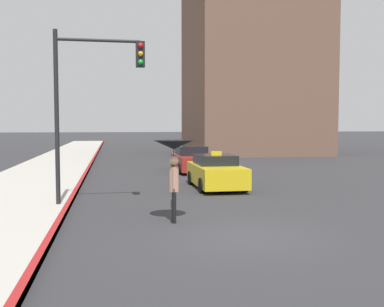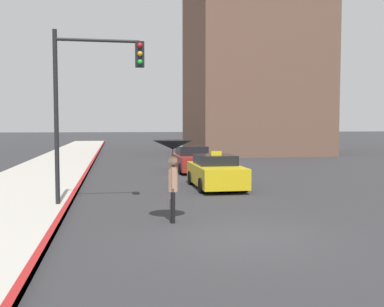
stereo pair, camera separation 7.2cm
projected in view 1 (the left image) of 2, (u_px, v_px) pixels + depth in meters
The scene contains 5 objects.
ground_plane at pixel (243, 236), 10.68m from camera, with size 300.00×300.00×0.00m, color #2D2D30.
taxi at pixel (216, 172), 18.82m from camera, with size 1.91×4.11×1.55m.
sedan_red at pixel (192, 160), 25.45m from camera, with size 1.91×4.53×1.44m.
pedestrian_with_umbrella at pixel (174, 155), 12.11m from camera, with size 1.10×1.10×2.24m.
traffic_light at pixel (92, 87), 14.09m from camera, with size 2.82×0.38×5.59m.
Camera 1 is at (-3.04, -10.16, 2.66)m, focal length 42.00 mm.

